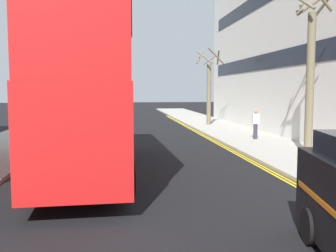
# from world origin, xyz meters

# --- Properties ---
(sidewalk_right) EXTENTS (4.00, 80.00, 0.14)m
(sidewalk_right) POSITION_xyz_m (6.50, 16.00, 0.07)
(sidewalk_right) COLOR #ADA89E
(sidewalk_right) RESTS_ON ground
(kerb_line_outer) EXTENTS (0.10, 56.00, 0.01)m
(kerb_line_outer) POSITION_xyz_m (4.40, 14.00, 0.00)
(kerb_line_outer) COLOR yellow
(kerb_line_outer) RESTS_ON ground
(kerb_line_inner) EXTENTS (0.10, 56.00, 0.01)m
(kerb_line_inner) POSITION_xyz_m (4.24, 14.00, 0.00)
(kerb_line_inner) COLOR yellow
(kerb_line_inner) RESTS_ON ground
(double_decker_bus_away) EXTENTS (3.06, 10.88, 5.64)m
(double_decker_bus_away) POSITION_xyz_m (-2.05, 13.35, 3.03)
(double_decker_bus_away) COLOR red
(double_decker_bus_away) RESTS_ON ground
(pedestrian_far) EXTENTS (0.34, 0.22, 1.62)m
(pedestrian_far) POSITION_xyz_m (6.56, 20.26, 0.99)
(pedestrian_far) COLOR #2D2D38
(pedestrian_far) RESTS_ON sidewalk_right
(street_tree_near) EXTENTS (1.51, 1.53, 6.78)m
(street_tree_near) POSITION_xyz_m (6.86, 14.84, 3.47)
(street_tree_near) COLOR #6B6047
(street_tree_near) RESTS_ON sidewalk_right
(street_tree_mid) EXTENTS (2.24, 2.24, 5.90)m
(street_tree_mid) POSITION_xyz_m (6.10, 29.49, 3.04)
(street_tree_mid) COLOR #6B6047
(street_tree_mid) RESTS_ON sidewalk_right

